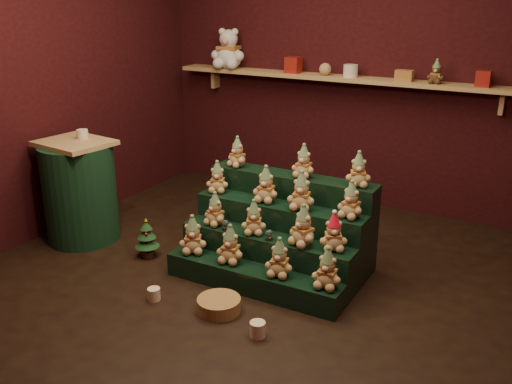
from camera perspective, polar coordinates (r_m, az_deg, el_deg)
The scene contains 39 objects.
ground at distance 4.53m, azimuth -1.19°, elevation -8.25°, with size 4.00×4.00×0.00m, color black.
back_wall at distance 5.91m, azimuth 9.04°, elevation 12.36°, with size 4.00×0.10×2.80m, color black.
left_wall at distance 5.40m, azimuth -20.78°, elevation 10.70°, with size 0.10×4.00×2.80m, color black.
back_shelf at distance 5.76m, azimuth 8.35°, elevation 11.15°, with size 3.60×0.26×0.24m.
riser_tier_front at distance 4.27m, azimuth -0.39°, elevation -8.74°, with size 1.40×0.22×0.18m, color black.
riser_tier_midfront at distance 4.40m, azimuth 1.03°, elevation -6.53°, with size 1.40×0.22×0.36m, color black.
riser_tier_midback at distance 4.54m, azimuth 2.35°, elevation -4.44°, with size 1.40×0.22×0.54m, color black.
riser_tier_back at distance 4.68m, azimuth 3.59°, elevation -2.47°, with size 1.40×0.22×0.72m, color black.
teddy_0 at distance 4.44m, azimuth -6.34°, elevation -4.26°, with size 0.21×0.19×0.30m, color tan, non-canonical shape.
teddy_1 at distance 4.27m, azimuth -2.58°, elevation -5.24°, with size 0.21×0.19×0.29m, color tan, non-canonical shape.
teddy_2 at distance 4.07m, azimuth 2.36°, elevation -6.57°, with size 0.20×0.18×0.28m, color tan, non-canonical shape.
teddy_3 at distance 3.94m, azimuth 7.16°, elevation -7.57°, with size 0.21×0.19×0.29m, color tan, non-canonical shape.
teddy_4 at distance 4.48m, azimuth -4.09°, elevation -1.72°, with size 0.19×0.17×0.26m, color tan, non-canonical shape.
teddy_5 at distance 4.31m, azimuth -0.21°, elevation -2.56°, with size 0.19×0.17×0.26m, color tan, non-canonical shape.
teddy_6 at distance 4.12m, azimuth 4.76°, elevation -3.38°, with size 0.22×0.19×0.30m, color tan, non-canonical shape.
teddy_7 at distance 4.07m, azimuth 7.76°, elevation -3.98°, with size 0.20×0.18×0.28m, color tan, non-canonical shape.
teddy_8 at distance 4.68m, azimuth -3.88°, elevation 1.51°, with size 0.18×0.16×0.26m, color tan, non-canonical shape.
teddy_9 at distance 4.44m, azimuth 1.00°, elevation 0.76°, with size 0.20×0.18×0.28m, color tan, non-canonical shape.
teddy_10 at distance 4.30m, azimuth 4.58°, elevation 0.11°, with size 0.21×0.19×0.29m, color tan, non-canonical shape.
teddy_11 at distance 4.19m, azimuth 9.50°, elevation -0.79°, with size 0.20×0.18×0.27m, color tan, non-canonical shape.
teddy_12 at distance 4.74m, azimuth -1.86°, elevation 4.01°, with size 0.18×0.16×0.25m, color tan, non-canonical shape.
teddy_13 at distance 4.48m, azimuth 4.80°, elevation 3.09°, with size 0.19×0.17×0.26m, color tan, non-canonical shape.
teddy_14 at distance 4.32m, azimuth 10.21°, elevation 2.23°, with size 0.19×0.17×0.26m, color tan, non-canonical shape.
snow_globe_a at distance 4.41m, azimuth -3.03°, elevation -3.31°, with size 0.06×0.06×0.08m.
snow_globe_b at distance 4.23m, azimuth 1.32°, elevation -4.31°, with size 0.06×0.06×0.08m.
snow_globe_c at distance 4.11m, azimuth 5.11°, elevation -5.14°, with size 0.06×0.06×0.08m.
side_table at distance 5.23m, azimuth -17.20°, elevation 0.06°, with size 0.64×0.63×0.90m.
table_ornament at distance 5.16m, azimuth -16.96°, elevation 5.58°, with size 0.10×0.10×0.08m, color beige.
mini_christmas_tree at distance 4.84m, azimuth -10.86°, elevation -4.51°, with size 0.20×0.20×0.35m.
mug_left at distance 4.23m, azimuth -10.17°, elevation -10.03°, with size 0.09×0.09×0.09m, color beige.
mug_right at distance 3.77m, azimuth 0.16°, elevation -13.57°, with size 0.10×0.10×0.10m, color beige.
wicker_basket at distance 4.04m, azimuth -3.73°, elevation -11.19°, with size 0.31×0.31×0.10m, color #9D713F.
white_bear at distance 6.26m, azimuth -2.75°, elevation 14.63°, with size 0.38×0.34×0.53m, color silver, non-canonical shape.
brown_bear at distance 5.45m, azimuth 17.58°, elevation 11.39°, with size 0.15×0.13×0.21m, color #472817, non-canonical shape.
gift_tin_red_a at distance 5.92m, azimuth 3.76°, elevation 12.56°, with size 0.14×0.14×0.16m, color #9F2118.
gift_tin_cream at distance 5.69m, azimuth 9.44°, elevation 11.86°, with size 0.14×0.14×0.12m, color beige.
gift_tin_red_b at distance 5.40m, azimuth 21.79°, elevation 10.48°, with size 0.12×0.12×0.14m, color #9F2118.
shelf_plush_ball at distance 5.78m, azimuth 6.93°, elevation 12.10°, with size 0.12×0.12×0.12m, color tan.
scarf_gift_box at distance 5.54m, azimuth 14.61°, elevation 11.20°, with size 0.16×0.10×0.10m, color #DA581E.
Camera 1 is at (2.04, -3.46, 2.11)m, focal length 40.00 mm.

